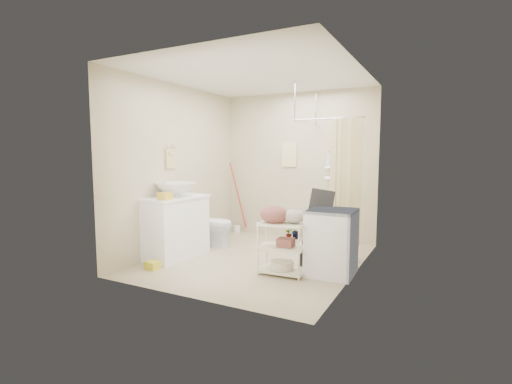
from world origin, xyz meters
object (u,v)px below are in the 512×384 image
Objects in this scene: washing_machine at (332,242)px; toilet at (212,224)px; laundry_rack at (282,243)px; vanity at (175,227)px.

toilet is at bearing 164.05° from washing_machine.
washing_machine is at bearing -107.28° from toilet.
toilet is 1.83m from laundry_rack.
vanity reaches higher than washing_machine.
vanity is 1.28× the size of laundry_rack.
toilet is 2.25m from washing_machine.
washing_machine reaches higher than laundry_rack.
washing_machine is 0.63m from laundry_rack.
toilet is at bearing 148.72° from laundry_rack.
toilet is 0.91× the size of laundry_rack.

